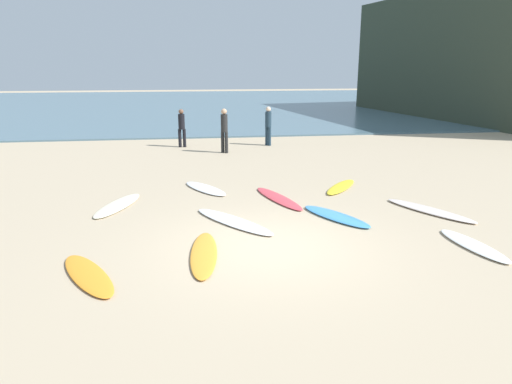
{
  "coord_description": "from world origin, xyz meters",
  "views": [
    {
      "loc": [
        -1.48,
        -8.74,
        3.59
      ],
      "look_at": [
        0.17,
        3.11,
        0.3
      ],
      "focal_mm": 32.79,
      "sensor_mm": 36.0,
      "label": 1
    }
  ],
  "objects_px": {
    "surfboard_3": "(336,216)",
    "surfboard_7": "(118,205)",
    "surfboard_0": "(233,221)",
    "surfboard_4": "(278,198)",
    "surfboard_1": "(204,254)",
    "beachgoer_near": "(268,124)",
    "beachgoer_far": "(182,126)",
    "surfboard_5": "(341,187)",
    "surfboard_8": "(205,188)",
    "surfboard_9": "(88,275)",
    "beachgoer_mid": "(224,128)",
    "surfboard_2": "(430,210)",
    "surfboard_6": "(473,245)"
  },
  "relations": [
    {
      "from": "surfboard_8",
      "to": "beachgoer_near",
      "type": "distance_m",
      "value": 8.09
    },
    {
      "from": "surfboard_7",
      "to": "beachgoer_far",
      "type": "bearing_deg",
      "value": -80.65
    },
    {
      "from": "surfboard_4",
      "to": "surfboard_8",
      "type": "bearing_deg",
      "value": 128.99
    },
    {
      "from": "surfboard_2",
      "to": "surfboard_8",
      "type": "bearing_deg",
      "value": 123.24
    },
    {
      "from": "surfboard_0",
      "to": "surfboard_9",
      "type": "relative_size",
      "value": 1.24
    },
    {
      "from": "surfboard_3",
      "to": "surfboard_7",
      "type": "xyz_separation_m",
      "value": [
        -5.35,
        1.69,
        -0.01
      ]
    },
    {
      "from": "surfboard_8",
      "to": "beachgoer_near",
      "type": "bearing_deg",
      "value": -142.15
    },
    {
      "from": "surfboard_3",
      "to": "surfboard_2",
      "type": "bearing_deg",
      "value": 154.42
    },
    {
      "from": "surfboard_7",
      "to": "surfboard_6",
      "type": "bearing_deg",
      "value": 172.17
    },
    {
      "from": "surfboard_9",
      "to": "beachgoer_far",
      "type": "relative_size",
      "value": 1.25
    },
    {
      "from": "surfboard_4",
      "to": "beachgoer_far",
      "type": "xyz_separation_m",
      "value": [
        -2.71,
        8.81,
        0.9
      ]
    },
    {
      "from": "surfboard_2",
      "to": "beachgoer_near",
      "type": "relative_size",
      "value": 1.44
    },
    {
      "from": "surfboard_6",
      "to": "surfboard_9",
      "type": "relative_size",
      "value": 0.92
    },
    {
      "from": "surfboard_5",
      "to": "beachgoer_mid",
      "type": "xyz_separation_m",
      "value": [
        -3.02,
        6.23,
        0.99
      ]
    },
    {
      "from": "surfboard_8",
      "to": "surfboard_9",
      "type": "xyz_separation_m",
      "value": [
        -2.23,
        -5.59,
        -0.0
      ]
    },
    {
      "from": "surfboard_4",
      "to": "surfboard_8",
      "type": "height_order",
      "value": "surfboard_8"
    },
    {
      "from": "surfboard_6",
      "to": "beachgoer_mid",
      "type": "distance_m",
      "value": 11.92
    },
    {
      "from": "surfboard_2",
      "to": "surfboard_0",
      "type": "bearing_deg",
      "value": 153.11
    },
    {
      "from": "surfboard_7",
      "to": "beachgoer_near",
      "type": "distance_m",
      "value": 10.37
    },
    {
      "from": "surfboard_4",
      "to": "surfboard_8",
      "type": "relative_size",
      "value": 1.23
    },
    {
      "from": "surfboard_3",
      "to": "surfboard_4",
      "type": "relative_size",
      "value": 0.85
    },
    {
      "from": "surfboard_4",
      "to": "beachgoer_near",
      "type": "bearing_deg",
      "value": 65.38
    },
    {
      "from": "beachgoer_far",
      "to": "surfboard_5",
      "type": "bearing_deg",
      "value": 120.51
    },
    {
      "from": "surfboard_5",
      "to": "beachgoer_near",
      "type": "height_order",
      "value": "beachgoer_near"
    },
    {
      "from": "surfboard_9",
      "to": "beachgoer_mid",
      "type": "distance_m",
      "value": 11.93
    },
    {
      "from": "surfboard_2",
      "to": "beachgoer_mid",
      "type": "height_order",
      "value": "beachgoer_mid"
    },
    {
      "from": "surfboard_6",
      "to": "surfboard_7",
      "type": "bearing_deg",
      "value": 144.94
    },
    {
      "from": "surfboard_2",
      "to": "surfboard_3",
      "type": "bearing_deg",
      "value": 154.31
    },
    {
      "from": "surfboard_3",
      "to": "beachgoer_near",
      "type": "relative_size",
      "value": 1.21
    },
    {
      "from": "surfboard_4",
      "to": "surfboard_0",
      "type": "bearing_deg",
      "value": -145.33
    },
    {
      "from": "surfboard_7",
      "to": "surfboard_9",
      "type": "bearing_deg",
      "value": 110.5
    },
    {
      "from": "surfboard_0",
      "to": "surfboard_2",
      "type": "relative_size",
      "value": 1.03
    },
    {
      "from": "surfboard_3",
      "to": "beachgoer_far",
      "type": "bearing_deg",
      "value": -98.85
    },
    {
      "from": "surfboard_6",
      "to": "beachgoer_mid",
      "type": "height_order",
      "value": "beachgoer_mid"
    },
    {
      "from": "surfboard_2",
      "to": "surfboard_8",
      "type": "distance_m",
      "value": 6.24
    },
    {
      "from": "surfboard_3",
      "to": "surfboard_6",
      "type": "distance_m",
      "value": 3.1
    },
    {
      "from": "surfboard_4",
      "to": "surfboard_9",
      "type": "bearing_deg",
      "value": -151.42
    },
    {
      "from": "beachgoer_mid",
      "to": "beachgoer_near",
      "type": "bearing_deg",
      "value": 80.15
    },
    {
      "from": "surfboard_8",
      "to": "surfboard_0",
      "type": "bearing_deg",
      "value": 70.54
    },
    {
      "from": "surfboard_5",
      "to": "beachgoer_near",
      "type": "bearing_deg",
      "value": -46.75
    },
    {
      "from": "surfboard_1",
      "to": "surfboard_7",
      "type": "distance_m",
      "value": 4.14
    },
    {
      "from": "surfboard_5",
      "to": "surfboard_9",
      "type": "height_order",
      "value": "surfboard_5"
    },
    {
      "from": "surfboard_3",
      "to": "surfboard_5",
      "type": "bearing_deg",
      "value": -138.86
    },
    {
      "from": "surfboard_1",
      "to": "surfboard_4",
      "type": "distance_m",
      "value": 4.2
    },
    {
      "from": "surfboard_1",
      "to": "beachgoer_near",
      "type": "height_order",
      "value": "beachgoer_near"
    },
    {
      "from": "beachgoer_mid",
      "to": "beachgoer_far",
      "type": "relative_size",
      "value": 1.09
    },
    {
      "from": "beachgoer_near",
      "to": "beachgoer_far",
      "type": "relative_size",
      "value": 1.04
    },
    {
      "from": "surfboard_0",
      "to": "surfboard_4",
      "type": "bearing_deg",
      "value": 16.46
    },
    {
      "from": "surfboard_1",
      "to": "surfboard_2",
      "type": "relative_size",
      "value": 0.93
    },
    {
      "from": "surfboard_1",
      "to": "beachgoer_mid",
      "type": "xyz_separation_m",
      "value": [
        1.2,
        10.78,
        1.0
      ]
    }
  ]
}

